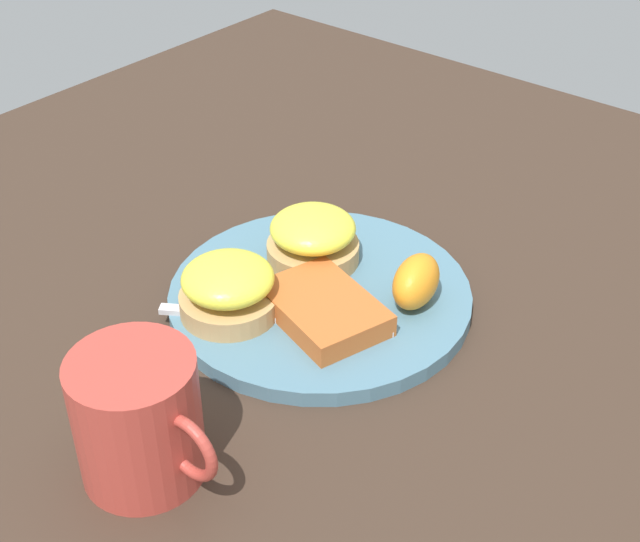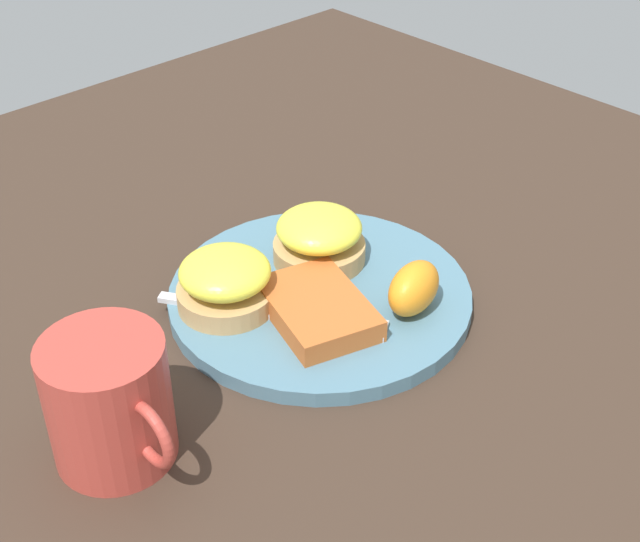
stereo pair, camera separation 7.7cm
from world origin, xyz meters
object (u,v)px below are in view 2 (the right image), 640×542
(sandwich_benedict_right, at_px, (226,282))
(orange_wedge, at_px, (414,288))
(cup, at_px, (110,402))
(sandwich_benedict_left, at_px, (319,238))
(hashbrown_patty, at_px, (317,309))
(fork, at_px, (286,316))

(sandwich_benedict_right, bearing_deg, orange_wedge, 44.21)
(cup, bearing_deg, sandwich_benedict_left, 103.80)
(hashbrown_patty, xyz_separation_m, fork, (-0.02, -0.02, -0.01))
(hashbrown_patty, height_order, cup, cup)
(sandwich_benedict_left, distance_m, orange_wedge, 0.11)
(hashbrown_patty, height_order, fork, hashbrown_patty)
(cup, bearing_deg, fork, 96.21)
(sandwich_benedict_left, xyz_separation_m, hashbrown_patty, (0.06, -0.06, -0.01))
(hashbrown_patty, bearing_deg, orange_wedge, 55.23)
(sandwich_benedict_right, xyz_separation_m, cup, (0.07, -0.16, 0.01))
(sandwich_benedict_right, distance_m, cup, 0.17)
(hashbrown_patty, bearing_deg, fork, -132.28)
(orange_wedge, relative_size, cup, 0.51)
(fork, height_order, cup, cup)
(sandwich_benedict_left, distance_m, sandwich_benedict_right, 0.10)
(fork, bearing_deg, cup, -83.79)
(orange_wedge, bearing_deg, cup, -99.55)
(sandwich_benedict_right, xyz_separation_m, orange_wedge, (0.11, 0.11, -0.00))
(sandwich_benedict_left, distance_m, fork, 0.09)
(hashbrown_patty, bearing_deg, cup, -89.46)
(fork, relative_size, cup, 1.48)
(sandwich_benedict_left, bearing_deg, fork, -61.13)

